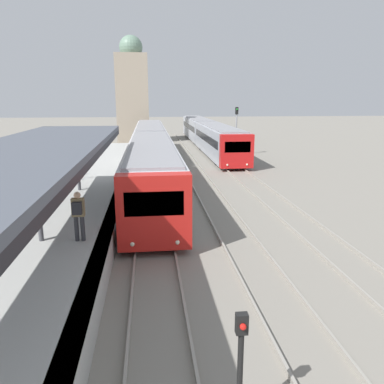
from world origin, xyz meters
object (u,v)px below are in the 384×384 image
at_px(person_on_platform, 78,212).
at_px(train_near, 151,149).
at_px(signal_post_near, 241,358).
at_px(train_far, 207,133).
at_px(signal_mast_far, 236,125).

bearing_deg(person_on_platform, train_near, 81.77).
distance_m(person_on_platform, train_near, 17.20).
height_order(person_on_platform, train_near, train_near).
height_order(train_near, signal_post_near, train_near).
relative_size(train_far, signal_mast_far, 6.61).
bearing_deg(train_near, person_on_platform, -98.23).
bearing_deg(signal_post_near, signal_mast_far, 77.10).
bearing_deg(signal_mast_far, train_near, -138.97).
xyz_separation_m(signal_post_near, signal_mast_far, (7.11, 31.04, 1.70)).
distance_m(signal_post_near, signal_mast_far, 31.89).
distance_m(person_on_platform, train_far, 32.98).
distance_m(train_near, signal_mast_far, 11.23).
xyz_separation_m(train_far, signal_post_near, (-5.30, -38.40, -0.36)).
bearing_deg(train_near, signal_post_near, -86.85).
xyz_separation_m(train_far, signal_mast_far, (1.81, -7.36, 1.34)).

